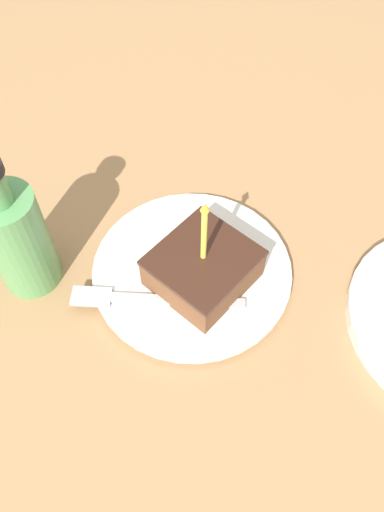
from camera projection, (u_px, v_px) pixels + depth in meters
ground_plane at (167, 277)px, 0.62m from camera, size 2.40×2.40×0.04m
plate at (192, 271)px, 0.59m from camera, size 0.24×0.24×0.02m
cake_slice at (203, 268)px, 0.56m from camera, size 0.10×0.11×0.13m
fork at (145, 299)px, 0.56m from camera, size 0.16×0.14×0.00m
bottle at (16, 238)px, 0.54m from camera, size 0.07×0.07×0.18m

